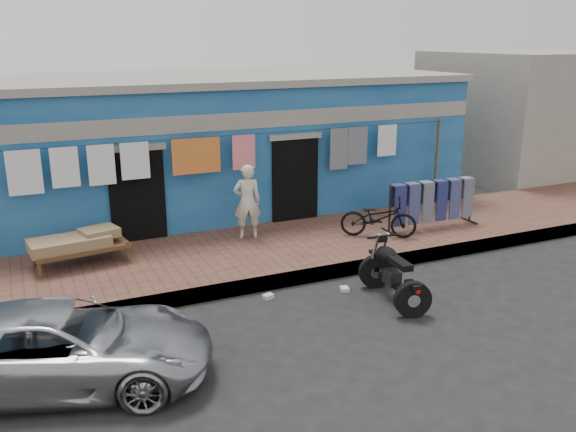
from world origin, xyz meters
The scene contains 15 objects.
ground centered at (0.00, 0.00, 0.00)m, with size 80.00×80.00×0.00m, color black.
sidewalk centered at (0.00, 3.00, 0.12)m, with size 28.00×3.00×0.25m, color brown.
curb centered at (0.00, 1.55, 0.12)m, with size 28.00×0.10×0.25m, color gray.
building centered at (0.00, 6.99, 1.69)m, with size 12.20×5.20×3.36m.
neighbor_right centered at (11.00, 7.00, 1.90)m, with size 6.00×5.00×3.80m, color #9E9384.
clothesline centered at (-0.58, 4.25, 1.82)m, with size 10.06×0.06×2.10m.
car centered at (-4.10, -0.14, 0.54)m, with size 1.74×3.83×1.08m, color #B4B4B9.
seated_person centered at (-0.15, 3.69, 1.02)m, with size 0.55×0.37×1.54m, color beige.
bicycle centered at (2.33, 2.62, 0.75)m, with size 0.55×1.55×1.00m, color black.
motorcycle centered at (1.11, 0.24, 0.51)m, with size 0.69×1.62×1.02m, color black, non-canonical shape.
charpoy centered at (-3.46, 3.50, 0.54)m, with size 1.84×1.04×0.59m, color brown, non-canonical shape.
jeans_rack centered at (3.75, 2.72, 0.78)m, with size 2.22×0.51×1.06m, color black, non-canonical shape.
litter_a centered at (-0.73, 1.20, 0.04)m, with size 0.17×0.13×0.07m, color silver.
litter_b centered at (1.55, 1.20, 0.04)m, with size 0.15×0.11×0.08m, color silver.
litter_c centered at (0.60, 0.94, 0.03)m, with size 0.17×0.14×0.07m, color silver.
Camera 1 is at (-4.36, -7.56, 4.26)m, focal length 38.00 mm.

